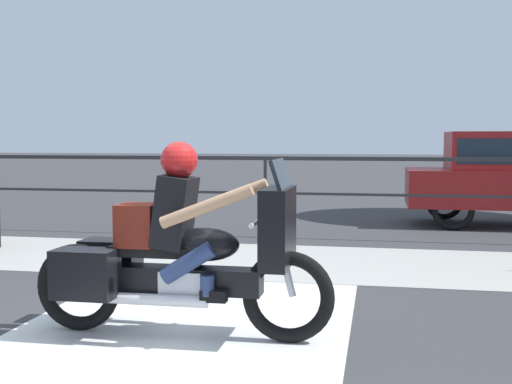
{
  "coord_description": "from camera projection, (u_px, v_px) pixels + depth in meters",
  "views": [
    {
      "loc": [
        1.75,
        -4.57,
        1.56
      ],
      "look_at": [
        0.63,
        1.3,
        1.06
      ],
      "focal_mm": 45.0,
      "sensor_mm": 36.0,
      "label": 1
    }
  ],
  "objects": [
    {
      "name": "ground_plane",
      "position": [
        144.0,
        342.0,
        4.93
      ],
      "size": [
        120.0,
        120.0,
        0.0
      ],
      "primitive_type": "plane",
      "color": "#38383A"
    },
    {
      "name": "sidewalk_band",
      "position": [
        239.0,
        260.0,
        8.25
      ],
      "size": [
        44.0,
        2.4,
        0.01
      ],
      "primitive_type": "cube",
      "color": "#A8A59E",
      "rests_on": "ground"
    },
    {
      "name": "crosswalk_band",
      "position": [
        159.0,
        351.0,
        4.7
      ],
      "size": [
        2.72,
        6.0,
        0.01
      ],
      "primitive_type": "cube",
      "color": "silver",
      "rests_on": "ground"
    },
    {
      "name": "fence_railing",
      "position": [
        265.0,
        174.0,
        10.06
      ],
      "size": [
        36.0,
        0.05,
        1.28
      ],
      "color": "#232326",
      "rests_on": "ground"
    },
    {
      "name": "motorcycle",
      "position": [
        178.0,
        252.0,
        5.02
      ],
      "size": [
        2.43,
        0.76,
        1.54
      ],
      "rotation": [
        0.0,
        0.0,
        0.05
      ],
      "color": "black",
      "rests_on": "ground"
    }
  ]
}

